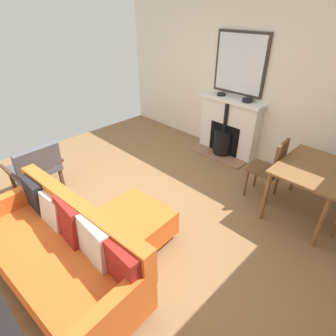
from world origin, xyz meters
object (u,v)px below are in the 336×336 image
Objects in this scene: fireplace at (228,130)px; dining_chair_near_fireplace at (272,166)px; mantel_bowl_far at (247,100)px; dining_table at (313,174)px; mantel_bowl_near at (221,94)px; ottoman at (139,220)px; sofa at (61,251)px; armchair_accent at (35,166)px.

dining_chair_near_fireplace is (0.74, 1.22, 0.07)m from fireplace.
dining_table is at bearing 61.64° from mantel_bowl_far.
dining_chair_near_fireplace is (0.78, 1.46, -0.53)m from mantel_bowl_near.
dining_chair_near_fireplace is (-1.79, 0.70, 0.28)m from ottoman.
sofa is 1.66m from armchair_accent.
dining_chair_near_fireplace is at bearing -90.69° from dining_table.
mantel_bowl_far is 0.17× the size of dining_table.
mantel_bowl_far reaches higher than dining_table.
mantel_bowl_near is 0.88× the size of mantel_bowl_far.
sofa is at bearing 74.93° from armchair_accent.
armchair_accent is at bearing -52.14° from dining_table.
mantel_bowl_near reaches higher than ottoman.
fireplace is 0.59× the size of sofa.
mantel_bowl_far is (-0.03, 0.28, 0.60)m from fireplace.
fireplace is 0.66m from mantel_bowl_far.
dining_chair_near_fireplace is at bearing 61.93° from mantel_bowl_near.
mantel_bowl_far is 0.21× the size of ottoman.
fireplace reaches higher than ottoman.
sofa is at bearing 7.31° from fireplace.
fireplace is 2.59m from ottoman.
dining_table is (0.75, 1.73, 0.17)m from fireplace.
ottoman is at bearing -34.25° from dining_table.
mantel_bowl_far is at bearing 154.62° from armchair_accent.
sofa is at bearing -16.15° from dining_chair_near_fireplace.
armchair_accent is (3.03, -0.92, -0.59)m from mantel_bowl_near.
armchair_accent is (3.03, -1.44, -0.59)m from mantel_bowl_far.
dining_chair_near_fireplace is (-2.68, 0.78, 0.15)m from sofa.
dining_chair_near_fireplace is at bearing 163.85° from sofa.
mantel_bowl_near is 2.16m from dining_table.
dining_table is (-2.68, 1.29, 0.26)m from sofa.
sofa is at bearing 2.67° from mantel_bowl_far.
mantel_bowl_near reaches higher than dining_table.
mantel_bowl_near is 0.16× the size of dining_chair_near_fireplace.
mantel_bowl_far is 2.70m from ottoman.
mantel_bowl_near is at bearing -98.13° from fireplace.
ottoman is at bearing 16.50° from mantel_bowl_near.
sofa reaches higher than armchair_accent.
dining_chair_near_fireplace is (-0.01, -0.51, -0.10)m from dining_table.
armchair_accent is 0.80× the size of dining_table.
dining_table is at bearing 66.59° from fireplace.
mantel_bowl_near is 3.22m from armchair_accent.
dining_table is 1.11× the size of dining_chair_near_fireplace.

